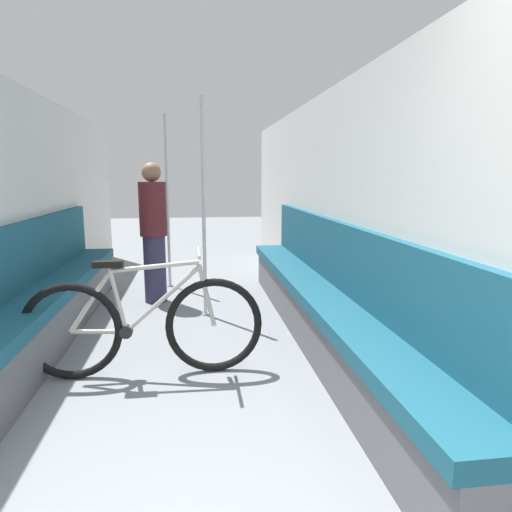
{
  "coord_description": "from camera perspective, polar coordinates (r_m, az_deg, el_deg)",
  "views": [
    {
      "loc": [
        0.1,
        -0.78,
        1.42
      ],
      "look_at": [
        0.63,
        3.02,
        0.74
      ],
      "focal_mm": 32.0,
      "sensor_mm": 36.0,
      "label": 1
    }
  ],
  "objects": [
    {
      "name": "bench_seat_row_left",
      "position": [
        3.95,
        -26.28,
        -6.75
      ],
      "size": [
        0.41,
        4.7,
        1.04
      ],
      "color": "#5B5B60",
      "rests_on": "ground"
    },
    {
      "name": "bicycle",
      "position": [
        3.36,
        -13.86,
        -8.46
      ],
      "size": [
        1.69,
        0.46,
        0.9
      ],
      "rotation": [
        0.0,
        0.0,
        0.31
      ],
      "color": "black",
      "rests_on": "ground"
    },
    {
      "name": "passenger_standing",
      "position": [
        5.2,
        -12.68,
        3.0
      ],
      "size": [
        0.3,
        0.3,
        1.56
      ],
      "rotation": [
        0.0,
        0.0,
        0.99
      ],
      "color": "#332D4C",
      "rests_on": "ground"
    },
    {
      "name": "grab_pole_near",
      "position": [
        5.88,
        -11.0,
        6.31
      ],
      "size": [
        0.08,
        0.08,
        2.16
      ],
      "color": "gray",
      "rests_on": "ground"
    },
    {
      "name": "bench_seat_row_right",
      "position": [
        3.89,
        8.26,
        -6.04
      ],
      "size": [
        0.41,
        4.7,
        1.04
      ],
      "color": "#5B5B60",
      "rests_on": "ground"
    },
    {
      "name": "wall_right",
      "position": [
        3.93,
        11.26,
        5.1
      ],
      "size": [
        0.1,
        9.05,
        2.18
      ],
      "primitive_type": "cube",
      "color": "silver",
      "rests_on": "ground"
    },
    {
      "name": "grab_pole_far",
      "position": [
        4.57,
        -6.56,
        5.41
      ],
      "size": [
        0.08,
        0.08,
        2.16
      ],
      "color": "gray",
      "rests_on": "ground"
    }
  ]
}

